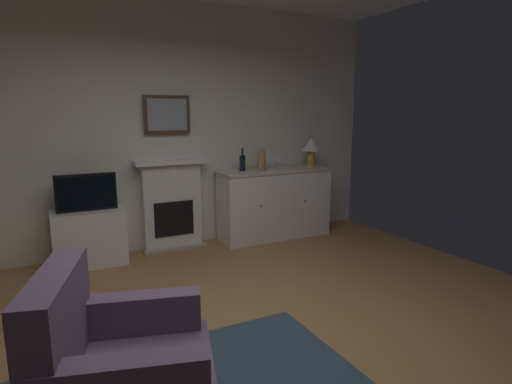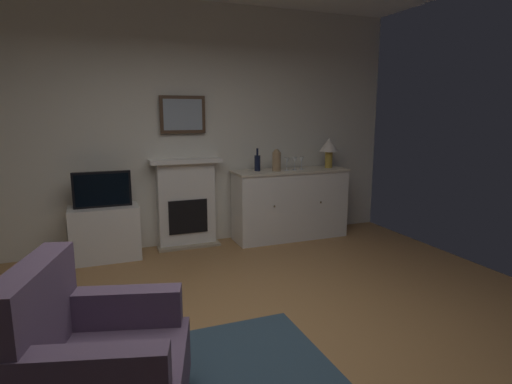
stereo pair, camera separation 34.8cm
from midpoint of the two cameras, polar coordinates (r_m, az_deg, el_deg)
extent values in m
cube|color=#9E7042|center=(3.17, -3.23, -21.76)|extent=(5.98, 5.39, 0.10)
cube|color=silver|center=(5.23, -15.56, 8.49)|extent=(5.98, 0.06, 2.96)
cube|color=white|center=(5.26, -13.32, -1.92)|extent=(0.70, 0.18, 1.05)
cube|color=tan|center=(5.30, -12.82, -7.52)|extent=(0.77, 0.20, 0.03)
cube|color=black|center=(5.20, -13.00, -3.57)|extent=(0.48, 0.02, 0.42)
cube|color=white|center=(5.14, -13.51, 4.01)|extent=(0.87, 0.27, 0.05)
cube|color=#473323|center=(5.17, -13.97, 10.20)|extent=(0.55, 0.03, 0.45)
cube|color=#8C99A8|center=(5.16, -13.93, 10.20)|extent=(0.47, 0.01, 0.37)
cube|color=white|center=(5.58, 0.76, -1.74)|extent=(1.50, 0.45, 0.89)
cube|color=beige|center=(5.50, 0.77, 2.95)|extent=(1.53, 0.48, 0.03)
sphere|color=brown|center=(5.21, -1.23, -1.94)|extent=(0.02, 0.02, 0.02)
sphere|color=brown|center=(5.53, 4.93, -1.25)|extent=(0.02, 0.02, 0.02)
cylinder|color=#B79338|center=(5.77, 5.80, 4.51)|extent=(0.10, 0.10, 0.22)
cone|color=silver|center=(5.75, 5.83, 6.49)|extent=(0.26, 0.26, 0.18)
cylinder|color=black|center=(5.33, -3.74, 3.92)|extent=(0.08, 0.08, 0.20)
cylinder|color=black|center=(5.31, -3.76, 5.48)|extent=(0.03, 0.03, 0.09)
cylinder|color=silver|center=(5.42, 0.28, 3.03)|extent=(0.06, 0.06, 0.00)
cylinder|color=silver|center=(5.42, 0.28, 3.53)|extent=(0.01, 0.01, 0.09)
cone|color=silver|center=(5.41, 0.28, 4.37)|extent=(0.07, 0.07, 0.07)
cylinder|color=silver|center=(5.47, 1.33, 3.09)|extent=(0.06, 0.06, 0.00)
cylinder|color=silver|center=(5.46, 1.33, 3.58)|extent=(0.01, 0.01, 0.09)
cone|color=silver|center=(5.45, 1.33, 4.42)|extent=(0.07, 0.07, 0.07)
cylinder|color=silver|center=(5.54, 2.22, 3.18)|extent=(0.06, 0.06, 0.00)
cylinder|color=silver|center=(5.53, 2.23, 3.67)|extent=(0.01, 0.01, 0.09)
cone|color=silver|center=(5.53, 2.23, 4.49)|extent=(0.07, 0.07, 0.07)
cylinder|color=#9E7F5B|center=(5.33, -1.11, 4.17)|extent=(0.11, 0.11, 0.24)
sphere|color=#9E7F5B|center=(5.32, -1.12, 5.45)|extent=(0.08, 0.08, 0.08)
cube|color=white|center=(5.01, -23.65, -5.74)|extent=(0.75, 0.42, 0.61)
cube|color=black|center=(4.88, -24.08, -0.06)|extent=(0.62, 0.06, 0.40)
cube|color=black|center=(4.85, -24.06, -0.13)|extent=(0.57, 0.01, 0.35)
cube|color=#604C66|center=(2.35, -29.57, -15.44)|extent=(0.36, 0.77, 0.50)
cube|color=#604C66|center=(2.06, -22.64, -23.11)|extent=(0.73, 0.33, 0.22)
cube|color=#604C66|center=(2.61, -19.88, -15.38)|extent=(0.73, 0.33, 0.22)
cylinder|color=#473323|center=(2.82, -11.70, -24.09)|extent=(0.05, 0.05, 0.10)
camera|label=1|loc=(0.17, -92.86, -0.54)|focal=29.34mm
camera|label=2|loc=(0.17, 87.14, 0.54)|focal=29.34mm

